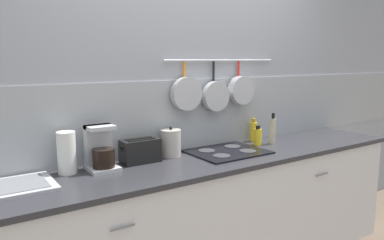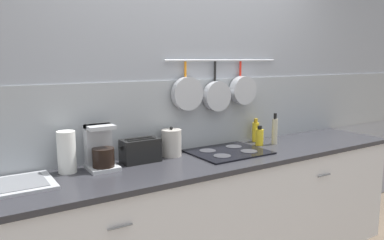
# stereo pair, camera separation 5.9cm
# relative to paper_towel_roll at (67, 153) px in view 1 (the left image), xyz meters

# --- Properties ---
(wall_back) EXTENTS (7.20, 0.16, 2.60)m
(wall_back) POSITION_rel_paper_towel_roll_xyz_m (0.97, 0.14, 0.24)
(wall_back) COLOR #999EA8
(wall_back) RESTS_ON ground_plane
(cabinet_base) EXTENTS (3.34, 0.60, 0.87)m
(cabinet_base) POSITION_rel_paper_towel_roll_xyz_m (0.97, -0.21, -0.60)
(cabinet_base) COLOR silver
(cabinet_base) RESTS_ON ground_plane
(countertop) EXTENTS (3.38, 0.62, 0.03)m
(countertop) POSITION_rel_paper_towel_roll_xyz_m (0.97, -0.21, -0.15)
(countertop) COLOR #2D2D33
(countertop) RESTS_ON cabinet_base
(paper_towel_roll) EXTENTS (0.11, 0.11, 0.26)m
(paper_towel_roll) POSITION_rel_paper_towel_roll_xyz_m (0.00, 0.00, 0.00)
(paper_towel_roll) COLOR white
(paper_towel_roll) RESTS_ON countertop
(coffee_maker) EXTENTS (0.19, 0.20, 0.28)m
(coffee_maker) POSITION_rel_paper_towel_roll_xyz_m (0.20, -0.03, -0.01)
(coffee_maker) COLOR #B7BABF
(coffee_maker) RESTS_ON countertop
(toaster) EXTENTS (0.28, 0.14, 0.16)m
(toaster) POSITION_rel_paper_towel_roll_xyz_m (0.48, -0.02, -0.05)
(toaster) COLOR black
(toaster) RESTS_ON countertop
(kettle) EXTENTS (0.15, 0.15, 0.22)m
(kettle) POSITION_rel_paper_towel_roll_xyz_m (0.74, 0.00, -0.03)
(kettle) COLOR beige
(kettle) RESTS_ON countertop
(cooktop) EXTENTS (0.56, 0.45, 0.01)m
(cooktop) POSITION_rel_paper_towel_roll_xyz_m (1.15, -0.14, -0.12)
(cooktop) COLOR black
(cooktop) RESTS_ON countertop
(bottle_sesame_oil) EXTENTS (0.06, 0.06, 0.16)m
(bottle_sesame_oil) POSITION_rel_paper_towel_roll_xyz_m (1.52, -0.09, -0.06)
(bottle_sesame_oil) COLOR yellow
(bottle_sesame_oil) RESTS_ON countertop
(bottle_hot_sauce) EXTENTS (0.06, 0.06, 0.20)m
(bottle_hot_sauce) POSITION_rel_paper_towel_roll_xyz_m (1.59, 0.04, -0.04)
(bottle_hot_sauce) COLOR yellow
(bottle_hot_sauce) RESTS_ON countertop
(bottle_cooking_wine) EXTENTS (0.05, 0.05, 0.26)m
(bottle_cooking_wine) POSITION_rel_paper_towel_roll_xyz_m (1.65, -0.12, -0.02)
(bottle_cooking_wine) COLOR #BFB799
(bottle_cooking_wine) RESTS_ON countertop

